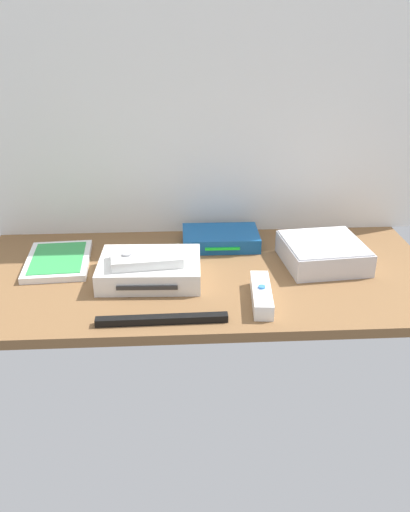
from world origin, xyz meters
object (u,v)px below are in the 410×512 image
at_px(game_case, 58,261).
at_px(remote_classic_pad, 147,258).
at_px(sensor_bar, 162,320).
at_px(network_router, 221,238).
at_px(remote_wand, 261,295).
at_px(game_console, 150,269).
at_px(mini_computer, 323,253).

distance_m(game_case, remote_classic_pad, 0.23).
bearing_deg(sensor_bar, network_router, 67.73).
relative_size(remote_wand, sensor_bar, 0.63).
relative_size(game_console, mini_computer, 1.16).
bearing_deg(remote_classic_pad, sensor_bar, -84.86).
xyz_separation_m(game_console, mini_computer, (0.38, 0.05, 0.00)).
bearing_deg(game_case, game_console, -25.68).
height_order(game_console, mini_computer, mini_computer).
distance_m(game_case, remote_wand, 0.47).
height_order(game_console, game_case, game_console).
distance_m(game_console, sensor_bar, 0.18).
distance_m(game_console, remote_wand, 0.24).
bearing_deg(remote_classic_pad, game_case, 148.00).
distance_m(network_router, remote_wand, 0.28).
distance_m(game_case, sensor_bar, 0.35).
xyz_separation_m(mini_computer, network_router, (-0.22, 0.12, -0.01)).
xyz_separation_m(game_case, remote_wand, (0.43, -0.19, 0.01)).
height_order(remote_classic_pad, sensor_bar, remote_classic_pad).
height_order(mini_computer, remote_wand, mini_computer).
distance_m(network_router, sensor_bar, 0.37).
bearing_deg(mini_computer, sensor_bar, -146.97).
relative_size(game_case, sensor_bar, 0.83).
distance_m(game_console, network_router, 0.23).
height_order(game_console, sensor_bar, game_console).
bearing_deg(network_router, remote_classic_pad, -132.09).
height_order(game_case, network_router, network_router).
relative_size(network_router, remote_classic_pad, 1.19).
bearing_deg(game_console, network_router, 48.04).
distance_m(remote_wand, sensor_bar, 0.20).
xyz_separation_m(game_console, remote_wand, (0.22, -0.11, -0.01)).
relative_size(game_case, remote_classic_pad, 1.31).
relative_size(game_console, network_router, 1.19).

